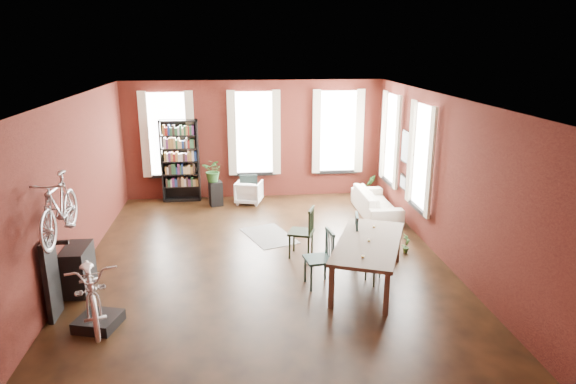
{
  "coord_description": "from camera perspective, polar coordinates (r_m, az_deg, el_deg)",
  "views": [
    {
      "loc": [
        -0.51,
        -9.35,
        4.16
      ],
      "look_at": [
        0.52,
        0.6,
        1.23
      ],
      "focal_mm": 32.0,
      "sensor_mm": 36.0,
      "label": 1
    }
  ],
  "objects": [
    {
      "name": "dining_chair_d",
      "position": [
        9.93,
        8.75,
        -5.4
      ],
      "size": [
        0.56,
        0.56,
        1.04
      ],
      "primitive_type": "cube",
      "rotation": [
        0.0,
        0.0,
        1.39
      ],
      "color": "#1B3A3C",
      "rests_on": "ground"
    },
    {
      "name": "console_table",
      "position": [
        9.65,
        -22.3,
        -7.92
      ],
      "size": [
        0.4,
        0.8,
        0.8
      ],
      "primitive_type": "cube",
      "color": "black",
      "rests_on": "ground"
    },
    {
      "name": "bike_trainer",
      "position": [
        8.53,
        -20.3,
        -13.34
      ],
      "size": [
        0.73,
        0.73,
        0.17
      ],
      "primitive_type": "cube",
      "rotation": [
        0.0,
        0.0,
        -0.28
      ],
      "color": "black",
      "rests_on": "ground"
    },
    {
      "name": "bike_wall_rack",
      "position": [
        8.81,
        -24.81,
        -8.78
      ],
      "size": [
        0.16,
        0.6,
        1.3
      ],
      "primitive_type": "cube",
      "color": "black",
      "rests_on": "ground"
    },
    {
      "name": "dining_table",
      "position": [
        9.34,
        8.86,
        -7.69
      ],
      "size": [
        1.84,
        2.53,
        0.79
      ],
      "primitive_type": "cube",
      "rotation": [
        0.0,
        0.0,
        -0.39
      ],
      "color": "brown",
      "rests_on": "ground"
    },
    {
      "name": "bicycle_floor",
      "position": [
        8.05,
        -21.32,
        -6.89
      ],
      "size": [
        0.97,
        1.18,
        1.94
      ],
      "primitive_type": "imported",
      "rotation": [
        0.0,
        0.0,
        0.32
      ],
      "color": "beige",
      "rests_on": "bike_trainer"
    },
    {
      "name": "bookshelf",
      "position": [
        14.07,
        -11.88,
        3.4
      ],
      "size": [
        1.0,
        0.32,
        2.2
      ],
      "primitive_type": "cube",
      "color": "black",
      "rests_on": "ground"
    },
    {
      "name": "dining_chair_a",
      "position": [
        9.09,
        3.42,
        -7.43
      ],
      "size": [
        0.53,
        0.53,
        1.01
      ],
      "primitive_type": "cube",
      "rotation": [
        0.0,
        0.0,
        -1.42
      ],
      "color": "#1C3D3A",
      "rests_on": "ground"
    },
    {
      "name": "striped_rug",
      "position": [
        11.5,
        -2.11,
        -4.88
      ],
      "size": [
        1.31,
        1.62,
        0.01
      ],
      "primitive_type": "cube",
      "rotation": [
        0.0,
        0.0,
        0.36
      ],
      "color": "black",
      "rests_on": "ground"
    },
    {
      "name": "dining_chair_b",
      "position": [
        10.29,
        1.46,
        -4.47
      ],
      "size": [
        0.6,
        0.6,
        1.02
      ],
      "primitive_type": "cube",
      "rotation": [
        0.0,
        0.0,
        -1.91
      ],
      "color": "black",
      "rests_on": "ground"
    },
    {
      "name": "plant_by_sofa",
      "position": [
        14.36,
        8.95,
        -0.11
      ],
      "size": [
        0.46,
        0.72,
        0.3
      ],
      "primitive_type": "imported",
      "rotation": [
        0.0,
        0.0,
        0.14
      ],
      "color": "#265321",
      "rests_on": "ground"
    },
    {
      "name": "plant_small",
      "position": [
        10.85,
        12.93,
        -6.25
      ],
      "size": [
        0.46,
        0.43,
        0.15
      ],
      "primitive_type": "imported",
      "rotation": [
        0.0,
        0.0,
        0.91
      ],
      "color": "#2D5B24",
      "rests_on": "ground"
    },
    {
      "name": "dining_chair_c",
      "position": [
        9.37,
        9.92,
        -7.69
      ],
      "size": [
        0.44,
        0.44,
        0.78
      ],
      "primitive_type": "cube",
      "rotation": [
        0.0,
        0.0,
        1.83
      ],
      "color": "black",
      "rests_on": "ground"
    },
    {
      "name": "bicycle_hung",
      "position": [
        8.25,
        -24.38,
        0.59
      ],
      "size": [
        0.47,
        1.0,
        1.66
      ],
      "primitive_type": "imported",
      "color": "#A5A8AD",
      "rests_on": "bike_wall_rack"
    },
    {
      "name": "plant_on_stand",
      "position": [
        13.52,
        -8.27,
        2.11
      ],
      "size": [
        0.74,
        0.78,
        0.48
      ],
      "primitive_type": "imported",
      "rotation": [
        0.0,
        0.0,
        -0.38
      ],
      "color": "#295D25",
      "rests_on": "plant_stand"
    },
    {
      "name": "cream_sofa",
      "position": [
        12.99,
        9.79,
        -0.72
      ],
      "size": [
        0.61,
        2.08,
        0.81
      ],
      "primitive_type": "imported",
      "rotation": [
        0.0,
        0.0,
        1.57
      ],
      "color": "beige",
      "rests_on": "ground"
    },
    {
      "name": "room",
      "position": [
        10.2,
        -1.54,
        4.86
      ],
      "size": [
        9.0,
        9.04,
        3.22
      ],
      "color": "black",
      "rests_on": "ground"
    },
    {
      "name": "plant_stand",
      "position": [
        13.66,
        -8.03,
        -0.17
      ],
      "size": [
        0.39,
        0.39,
        0.64
      ],
      "primitive_type": "cube",
      "rotation": [
        0.0,
        0.0,
        0.26
      ],
      "color": "black",
      "rests_on": "ground"
    },
    {
      "name": "white_armchair",
      "position": [
        13.75,
        -4.37,
        0.12
      ],
      "size": [
        0.79,
        0.76,
        0.67
      ],
      "primitive_type": "imported",
      "rotation": [
        0.0,
        0.0,
        2.87
      ],
      "color": "white",
      "rests_on": "ground"
    }
  ]
}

